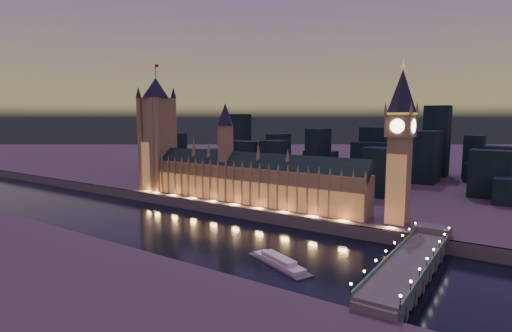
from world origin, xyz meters
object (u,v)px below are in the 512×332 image
Objects in this scene: palace_of_westminster at (245,178)px; elizabeth_tower at (400,133)px; westminster_bridge at (412,265)px; victoria_tower at (157,128)px; river_boat at (279,262)px.

elizabeth_tower is at bearing 0.08° from palace_of_westminster.
elizabeth_tower reaches higher than westminster_bridge.
westminster_bridge is at bearing -24.49° from palace_of_westminster.
elizabeth_tower is at bearing 110.61° from westminster_bridge.
victoria_tower is at bearing 179.90° from palace_of_westminster.
palace_of_westminster is at bearing -179.92° from elizabeth_tower.
elizabeth_tower reaches higher than palace_of_westminster.
victoria_tower is at bearing -180.00° from elizabeth_tower.
river_boat is at bearing -25.26° from victoria_tower.
palace_of_westminster is 124.57m from elizabeth_tower.
river_boat is (-35.41, -86.14, -63.02)m from elizabeth_tower.
palace_of_westminster is at bearing -0.10° from victoria_tower.
westminster_bridge is (242.59, -65.37, -58.54)m from victoria_tower.
elizabeth_tower is 91.16m from westminster_bridge.
elizabeth_tower is (118.57, 0.17, 38.20)m from palace_of_westminster.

